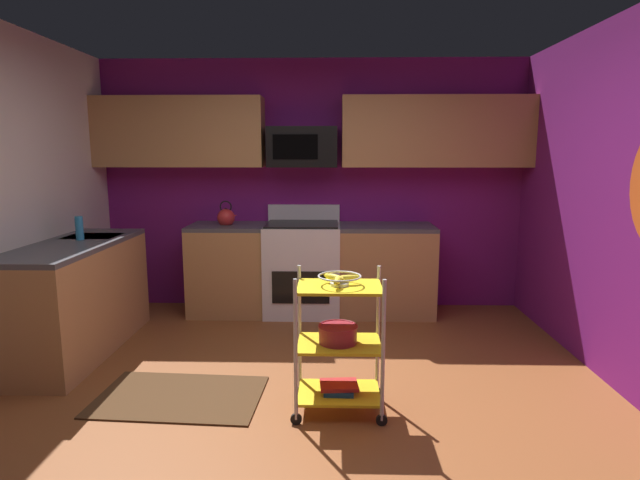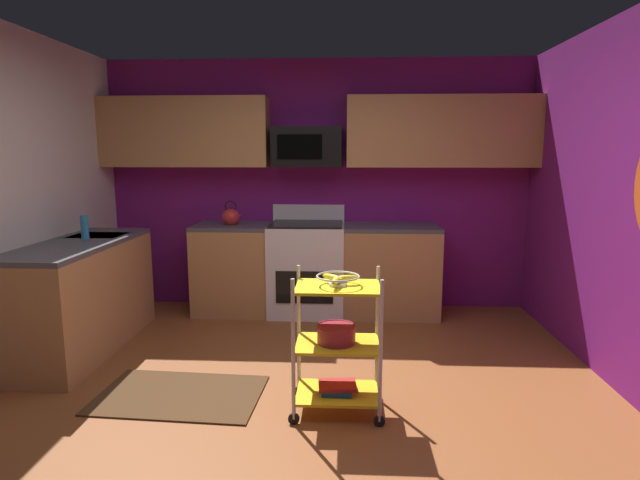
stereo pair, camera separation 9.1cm
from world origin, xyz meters
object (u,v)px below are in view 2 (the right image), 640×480
object	(u,v)px
dish_soap_bottle	(85,227)
mixing_bowl_large	(336,334)
microwave	(307,147)
book_stack	(337,387)
kettle	(231,217)
oven_range	(307,267)
rolling_cart	(338,344)
fruit_bowl	(338,278)

from	to	relation	value
dish_soap_bottle	mixing_bowl_large	bearing A→B (deg)	-27.39
microwave	book_stack	xyz separation A→B (m)	(0.35, -2.19, -1.54)
kettle	dish_soap_bottle	size ratio (longest dim) A/B	1.32
oven_range	dish_soap_bottle	distance (m)	2.13
microwave	rolling_cart	xyz separation A→B (m)	(0.35, -2.19, -1.25)
mixing_bowl_large	kettle	size ratio (longest dim) A/B	0.95
rolling_cart	book_stack	size ratio (longest dim) A/B	3.64
oven_range	book_stack	world-z (taller)	oven_range
fruit_bowl	mixing_bowl_large	world-z (taller)	fruit_bowl
microwave	dish_soap_bottle	distance (m)	2.21
mixing_bowl_large	book_stack	world-z (taller)	mixing_bowl_large
rolling_cart	kettle	size ratio (longest dim) A/B	3.47
rolling_cart	fruit_bowl	size ratio (longest dim) A/B	3.36
oven_range	fruit_bowl	size ratio (longest dim) A/B	4.04
rolling_cart	dish_soap_bottle	size ratio (longest dim) A/B	4.57
fruit_bowl	mixing_bowl_large	xyz separation A→B (m)	(-0.01, 0.00, -0.36)
book_stack	dish_soap_bottle	size ratio (longest dim) A/B	1.26
mixing_bowl_large	dish_soap_bottle	size ratio (longest dim) A/B	1.26
oven_range	microwave	distance (m)	1.23
microwave	dish_soap_bottle	xyz separation A→B (m)	(-1.81, -1.07, -0.68)
microwave	dish_soap_bottle	bearing A→B (deg)	-149.35
microwave	kettle	size ratio (longest dim) A/B	2.65
oven_range	mixing_bowl_large	size ratio (longest dim) A/B	4.37
oven_range	rolling_cart	size ratio (longest dim) A/B	1.20
fruit_bowl	book_stack	world-z (taller)	fruit_bowl
oven_range	kettle	size ratio (longest dim) A/B	4.17
oven_range	mixing_bowl_large	distance (m)	2.12
book_stack	kettle	distance (m)	2.51
oven_range	rolling_cart	bearing A→B (deg)	-80.37
fruit_bowl	dish_soap_bottle	world-z (taller)	dish_soap_bottle
dish_soap_bottle	book_stack	bearing A→B (deg)	-27.29
dish_soap_bottle	microwave	bearing A→B (deg)	30.65
oven_range	dish_soap_bottle	size ratio (longest dim) A/B	5.50
microwave	book_stack	bearing A→B (deg)	-80.81
fruit_bowl	mixing_bowl_large	bearing A→B (deg)	180.00
microwave	rolling_cart	distance (m)	2.55
microwave	book_stack	distance (m)	2.70
oven_range	microwave	xyz separation A→B (m)	(-0.00, 0.10, 1.22)
fruit_bowl	dish_soap_bottle	distance (m)	2.44
book_stack	mixing_bowl_large	bearing A→B (deg)	180.00
oven_range	fruit_bowl	distance (m)	2.15
oven_range	kettle	xyz separation A→B (m)	(-0.78, -0.00, 0.52)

